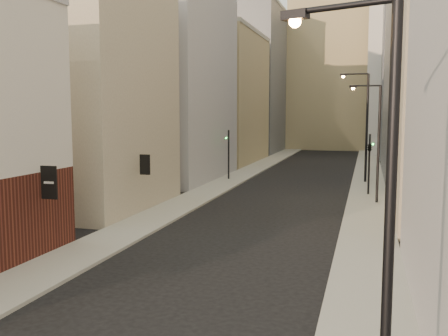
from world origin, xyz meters
TOP-DOWN VIEW (x-y plane):
  - sidewalk_left at (-6.50, 55.00)m, footprint 3.00×140.00m
  - sidewalk_right at (6.50, 55.00)m, footprint 3.00×140.00m
  - left_bldg_beige at (-12.00, 26.00)m, footprint 8.00×12.00m
  - left_bldg_grey at (-12.00, 42.00)m, footprint 8.00×16.00m
  - left_bldg_tan at (-12.00, 60.00)m, footprint 8.00×18.00m
  - left_bldg_wingrid at (-12.00, 80.00)m, footprint 8.00×20.00m
  - right_bldg_wingrid at (12.00, 50.00)m, footprint 8.00×20.00m
  - clock_tower at (-1.00, 92.00)m, footprint 14.00×14.00m
  - white_tower at (10.00, 78.00)m, footprint 8.00×8.00m
  - streetlamp_near at (6.53, 4.07)m, footprint 2.18×0.90m
  - streetlamp_mid at (6.89, 32.76)m, footprint 2.27×0.48m
  - streetlamp_far at (5.97, 43.98)m, footprint 2.72×0.34m
  - traffic_light_left at (-6.85, 42.36)m, footprint 0.57×0.48m
  - traffic_light_right at (6.51, 36.46)m, footprint 0.60×0.55m

SIDE VIEW (x-z plane):
  - sidewalk_left at x=-6.50m, z-range 0.00..0.15m
  - sidewalk_right at x=6.50m, z-range 0.00..0.15m
  - traffic_light_left at x=-6.85m, z-range 0.92..5.92m
  - traffic_light_right at x=6.51m, z-range 1.23..6.23m
  - streetlamp_near at x=6.53m, z-range 0.61..9.25m
  - streetlamp_mid at x=6.89m, z-range 0.62..9.31m
  - streetlamp_far at x=5.97m, z-range 0.74..11.12m
  - left_bldg_beige at x=-12.00m, z-range 0.00..16.00m
  - left_bldg_tan at x=-12.00m, z-range 0.00..17.00m
  - left_bldg_grey at x=-12.00m, z-range 0.00..20.00m
  - left_bldg_wingrid at x=-12.00m, z-range 0.00..24.00m
  - right_bldg_wingrid at x=12.00m, z-range 0.00..26.00m
  - clock_tower at x=-1.00m, z-range -4.82..40.08m
  - white_tower at x=10.00m, z-range -2.14..39.36m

